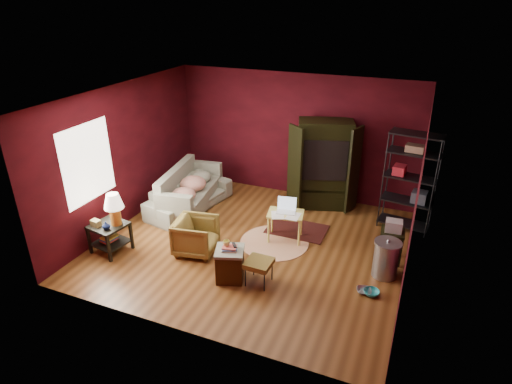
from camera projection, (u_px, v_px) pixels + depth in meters
room at (249, 176)px, 7.54m from camera, size 5.54×5.04×2.84m
sofa at (189, 192)px, 9.29m from camera, size 1.00×2.15×0.81m
armchair at (196, 234)px, 7.73m from camera, size 0.77×0.81×0.73m
pet_bowl_steel at (364, 286)px, 6.76m from camera, size 0.24×0.12×0.23m
pet_bowl_turquoise at (372, 288)px, 6.71m from camera, size 0.26×0.13×0.24m
vase at (106, 226)px, 7.50m from camera, size 0.18×0.18×0.14m
mug at (226, 243)px, 6.88m from camera, size 0.14×0.12×0.12m
side_table at (112, 217)px, 7.64m from camera, size 0.67×0.67×1.15m
sofa_cushions at (189, 191)px, 9.30m from camera, size 1.09×2.11×0.84m
hamper at (230, 264)px, 7.02m from camera, size 0.58×0.58×0.65m
footstool at (259, 264)px, 6.89m from camera, size 0.42×0.42×0.42m
rug_round at (274, 242)px, 8.17m from camera, size 1.46×1.46×0.01m
rug_oriental at (297, 229)px, 8.60m from camera, size 1.17×0.78×0.01m
laptop_desk at (286, 216)px, 8.08m from camera, size 0.74×0.62×0.82m
tv_armoire at (324, 163)px, 9.16m from camera, size 1.46×1.08×1.94m
wire_shelving at (411, 178)px, 8.23m from camera, size 1.02×0.55×1.99m
small_stand at (393, 231)px, 7.39m from camera, size 0.43×0.43×0.80m
trash_can at (386, 259)px, 7.09m from camera, size 0.56×0.56×0.70m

